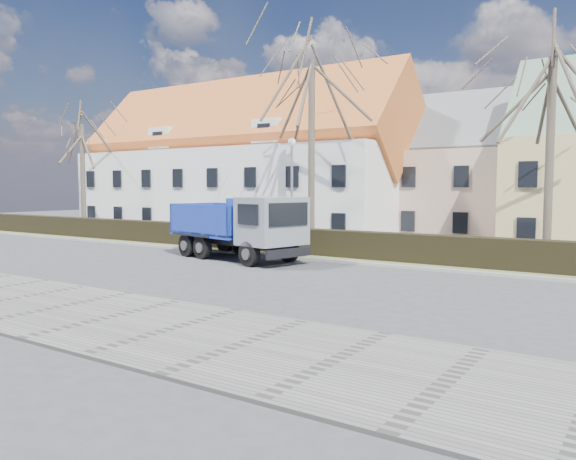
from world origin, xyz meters
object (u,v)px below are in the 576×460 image
Objects in this scene: cart_frame at (266,250)px; streetlight at (292,195)px; dump_truck at (233,226)px; parked_car_a at (297,233)px.

streetlight is at bearing 89.09° from cart_frame.
dump_truck reaches higher than parked_car_a.
cart_frame is at bearing 79.62° from dump_truck.
cart_frame is at bearing -90.91° from streetlight.
streetlight is at bearing -161.26° from parked_car_a.
dump_truck is at bearing -101.14° from streetlight.
cart_frame is (-0.04, -2.28, -2.75)m from streetlight.
dump_truck is 4.32m from streetlight.
dump_truck is 7.56m from parked_car_a.
cart_frame is 6.04m from parked_car_a.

